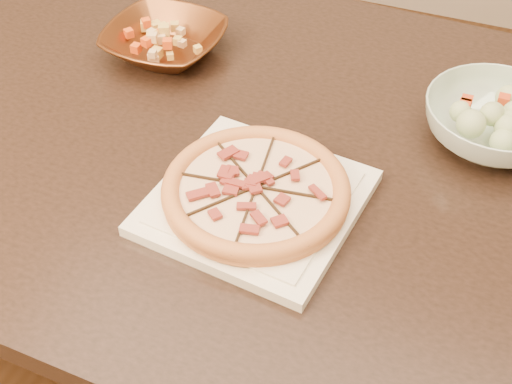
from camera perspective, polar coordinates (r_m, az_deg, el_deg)
dining_table at (r=1.25m, az=-1.64°, el=1.68°), size 1.57×1.05×0.75m
plate at (r=1.05m, az=-0.00°, el=-0.76°), size 0.32×0.32×0.02m
pizza at (r=1.03m, az=0.00°, el=0.16°), size 0.28×0.28×0.03m
bronze_bowl at (r=1.37m, az=-7.30°, el=11.84°), size 0.22×0.22×0.05m
mixed_dish at (r=1.35m, az=-7.51°, el=13.30°), size 0.10×0.11×0.03m
salad_bowl at (r=1.21m, az=18.57°, el=5.29°), size 0.28×0.28×0.07m
salad at (r=1.18m, az=19.07°, el=7.35°), size 0.10×0.11×0.04m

